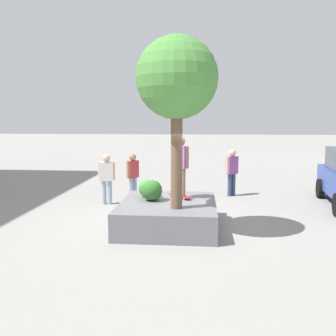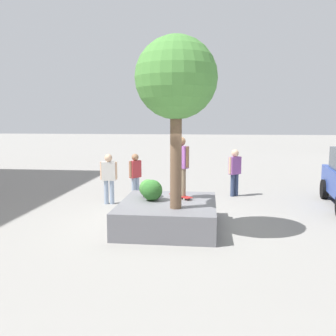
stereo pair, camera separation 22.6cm
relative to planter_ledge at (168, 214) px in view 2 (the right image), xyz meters
The scene contains 10 objects.
ground_plane 0.53m from the planter_ledge, 159.22° to the right, with size 120.00×120.00×0.00m, color gray.
planter_ledge is the anchor object (origin of this frame).
plaza_tree 3.48m from the planter_ledge, 22.44° to the left, with size 1.94×1.94×4.09m.
boxwood_shrub 1.01m from the planter_ledge, 130.83° to the right, with size 0.50×0.50×0.50m, color #3D7A33.
hedge_clump 0.77m from the planter_ledge, 103.69° to the right, with size 0.56×0.56×0.56m, color #2D6628.
skateboard 0.70m from the planter_ledge, 148.82° to the left, with size 0.72×0.70×0.07m.
skateboarder 1.47m from the planter_ledge, 148.82° to the left, with size 0.41×0.45×1.62m.
pedestrian_crossing 4.64m from the planter_ledge, 153.97° to the left, with size 0.46×0.48×1.74m.
bystander_watching 3.35m from the planter_ledge, 136.26° to the right, with size 0.26×0.57×1.69m.
passerby_with_bag 3.68m from the planter_ledge, 154.59° to the right, with size 0.47×0.40×1.63m.
Camera 2 is at (9.50, 1.19, 2.83)m, focal length 38.10 mm.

